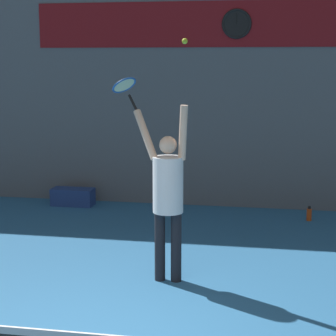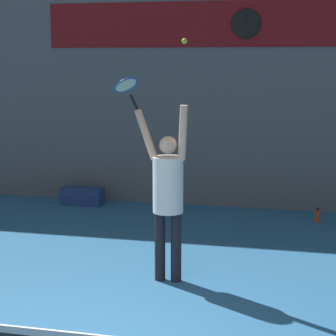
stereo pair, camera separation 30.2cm
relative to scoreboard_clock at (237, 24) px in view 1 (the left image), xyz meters
name	(u,v)px [view 1 (the left image)]	position (x,y,z in m)	size (l,w,h in m)	color
back_wall	(187,69)	(-0.88, 0.08, -0.79)	(18.00, 0.10, 5.00)	slate
sponsor_banner	(187,24)	(-0.88, 0.02, 0.00)	(5.53, 0.02, 0.80)	maroon
scoreboard_clock	(237,24)	(0.00, 0.00, 0.00)	(0.52, 0.05, 0.52)	black
tennis_player	(168,191)	(-0.49, -3.91, -2.17)	(0.74, 0.46, 2.16)	black
tennis_racket	(125,87)	(-1.09, -3.58, -0.94)	(0.41, 0.41, 0.42)	black
tennis_ball	(185,41)	(-0.28, -3.98, -0.41)	(0.07, 0.07, 0.07)	#CCDB2D
water_bottle	(309,214)	(1.33, -0.71, -3.18)	(0.09, 0.09, 0.25)	#D84C19
equipment_bag	(73,197)	(-2.95, -0.40, -3.13)	(0.77, 0.35, 0.32)	navy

